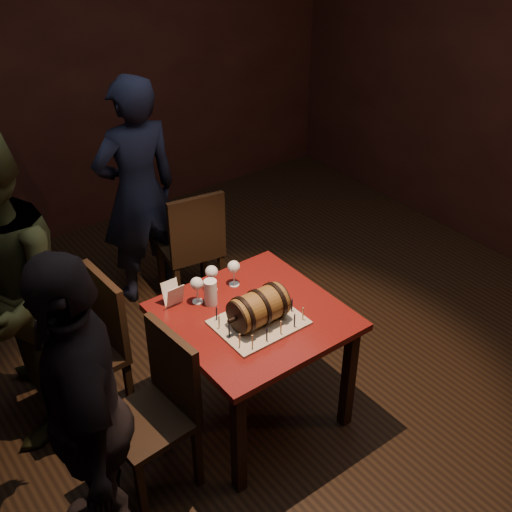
{
  "coord_description": "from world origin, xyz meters",
  "views": [
    {
      "loc": [
        -1.82,
        -2.33,
        2.89
      ],
      "look_at": [
        -0.03,
        0.05,
        0.95
      ],
      "focal_mm": 45.0,
      "sensor_mm": 36.0,
      "label": 1
    }
  ],
  "objects_px": {
    "wine_glass_mid": "(212,273)",
    "person_left_front": "(85,414)",
    "pub_table": "(254,330)",
    "wine_glass_right": "(234,268)",
    "person_left_rear": "(1,297)",
    "pint_of_ale": "(211,293)",
    "barrel_cake": "(259,308)",
    "chair_left_front": "(160,404)",
    "chair_back": "(193,243)",
    "person_back": "(138,193)",
    "chair_left_rear": "(95,341)",
    "wine_glass_left": "(197,285)"
  },
  "relations": [
    {
      "from": "chair_left_front",
      "to": "person_left_front",
      "type": "relative_size",
      "value": 0.56
    },
    {
      "from": "chair_left_rear",
      "to": "chair_left_front",
      "type": "distance_m",
      "value": 0.64
    },
    {
      "from": "wine_glass_left",
      "to": "chair_back",
      "type": "height_order",
      "value": "chair_back"
    },
    {
      "from": "person_back",
      "to": "pint_of_ale",
      "type": "bearing_deg",
      "value": 81.57
    },
    {
      "from": "wine_glass_mid",
      "to": "pint_of_ale",
      "type": "distance_m",
      "value": 0.13
    },
    {
      "from": "person_left_rear",
      "to": "person_back",
      "type": "bearing_deg",
      "value": 141.42
    },
    {
      "from": "chair_left_rear",
      "to": "chair_back",
      "type": "bearing_deg",
      "value": 28.83
    },
    {
      "from": "wine_glass_mid",
      "to": "person_left_front",
      "type": "bearing_deg",
      "value": -152.88
    },
    {
      "from": "wine_glass_right",
      "to": "chair_back",
      "type": "relative_size",
      "value": 0.17
    },
    {
      "from": "barrel_cake",
      "to": "wine_glass_left",
      "type": "xyz_separation_m",
      "value": [
        -0.16,
        0.35,
        0.01
      ]
    },
    {
      "from": "barrel_cake",
      "to": "wine_glass_right",
      "type": "height_order",
      "value": "barrel_cake"
    },
    {
      "from": "chair_back",
      "to": "chair_left_rear",
      "type": "relative_size",
      "value": 1.0
    },
    {
      "from": "person_left_front",
      "to": "chair_left_rear",
      "type": "bearing_deg",
      "value": 172.56
    },
    {
      "from": "chair_back",
      "to": "wine_glass_mid",
      "type": "bearing_deg",
      "value": -114.35
    },
    {
      "from": "wine_glass_mid",
      "to": "chair_left_front",
      "type": "distance_m",
      "value": 0.78
    },
    {
      "from": "wine_glass_left",
      "to": "barrel_cake",
      "type": "bearing_deg",
      "value": -66.08
    },
    {
      "from": "wine_glass_mid",
      "to": "person_left_front",
      "type": "distance_m",
      "value": 1.11
    },
    {
      "from": "chair_left_front",
      "to": "person_left_front",
      "type": "bearing_deg",
      "value": -162.91
    },
    {
      "from": "person_left_front",
      "to": "wine_glass_left",
      "type": "bearing_deg",
      "value": 135.67
    },
    {
      "from": "pub_table",
      "to": "person_left_rear",
      "type": "relative_size",
      "value": 0.5
    },
    {
      "from": "chair_left_front",
      "to": "chair_back",
      "type": "bearing_deg",
      "value": 51.45
    },
    {
      "from": "wine_glass_right",
      "to": "chair_left_front",
      "type": "xyz_separation_m",
      "value": [
        -0.71,
        -0.35,
        -0.35
      ]
    },
    {
      "from": "chair_back",
      "to": "pint_of_ale",
      "type": "bearing_deg",
      "value": -115.87
    },
    {
      "from": "chair_back",
      "to": "person_left_rear",
      "type": "bearing_deg",
      "value": -164.63
    },
    {
      "from": "chair_left_rear",
      "to": "person_back",
      "type": "bearing_deg",
      "value": 48.66
    },
    {
      "from": "person_left_rear",
      "to": "pint_of_ale",
      "type": "bearing_deg",
      "value": 80.46
    },
    {
      "from": "chair_left_rear",
      "to": "person_back",
      "type": "height_order",
      "value": "person_back"
    },
    {
      "from": "chair_back",
      "to": "chair_left_front",
      "type": "xyz_separation_m",
      "value": [
        -0.95,
        -1.19,
        0.0
      ]
    },
    {
      "from": "pub_table",
      "to": "wine_glass_mid",
      "type": "distance_m",
      "value": 0.39
    },
    {
      "from": "chair_back",
      "to": "person_back",
      "type": "xyz_separation_m",
      "value": [
        -0.21,
        0.35,
        0.31
      ]
    },
    {
      "from": "barrel_cake",
      "to": "chair_left_front",
      "type": "xyz_separation_m",
      "value": [
        -0.61,
        0.01,
        -0.33
      ]
    },
    {
      "from": "barrel_cake",
      "to": "person_left_rear",
      "type": "bearing_deg",
      "value": 141.93
    },
    {
      "from": "person_left_front",
      "to": "pint_of_ale",
      "type": "bearing_deg",
      "value": 131.5
    },
    {
      "from": "chair_back",
      "to": "chair_left_front",
      "type": "distance_m",
      "value": 1.52
    },
    {
      "from": "chair_back",
      "to": "chair_left_rear",
      "type": "distance_m",
      "value": 1.14
    },
    {
      "from": "barrel_cake",
      "to": "person_back",
      "type": "bearing_deg",
      "value": 85.25
    },
    {
      "from": "pub_table",
      "to": "pint_of_ale",
      "type": "bearing_deg",
      "value": 121.73
    },
    {
      "from": "barrel_cake",
      "to": "wine_glass_right",
      "type": "bearing_deg",
      "value": 74.73
    },
    {
      "from": "pub_table",
      "to": "wine_glass_right",
      "type": "height_order",
      "value": "wine_glass_right"
    },
    {
      "from": "wine_glass_left",
      "to": "chair_back",
      "type": "xyz_separation_m",
      "value": [
        0.49,
        0.85,
        -0.35
      ]
    },
    {
      "from": "person_left_rear",
      "to": "pub_table",
      "type": "bearing_deg",
      "value": 75.09
    },
    {
      "from": "wine_glass_mid",
      "to": "chair_back",
      "type": "bearing_deg",
      "value": 65.65
    },
    {
      "from": "person_left_front",
      "to": "person_back",
      "type": "bearing_deg",
      "value": 162.95
    },
    {
      "from": "barrel_cake",
      "to": "person_left_rear",
      "type": "relative_size",
      "value": 0.19
    },
    {
      "from": "chair_left_front",
      "to": "wine_glass_left",
      "type": "bearing_deg",
      "value": 36.43
    },
    {
      "from": "person_back",
      "to": "chair_left_rear",
      "type": "bearing_deg",
      "value": 50.71
    },
    {
      "from": "pub_table",
      "to": "chair_left_rear",
      "type": "relative_size",
      "value": 0.97
    },
    {
      "from": "pub_table",
      "to": "wine_glass_mid",
      "type": "height_order",
      "value": "wine_glass_mid"
    },
    {
      "from": "wine_glass_mid",
      "to": "wine_glass_right",
      "type": "height_order",
      "value": "same"
    },
    {
      "from": "wine_glass_right",
      "to": "person_left_front",
      "type": "distance_m",
      "value": 1.21
    }
  ]
}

